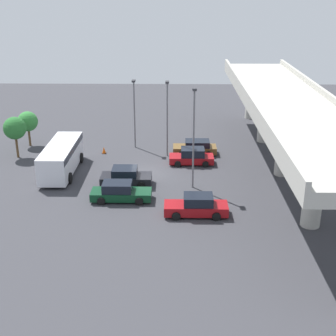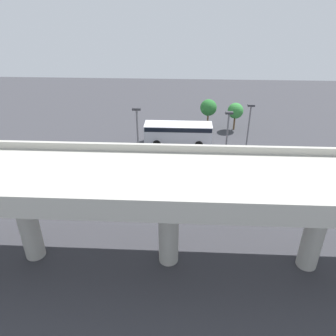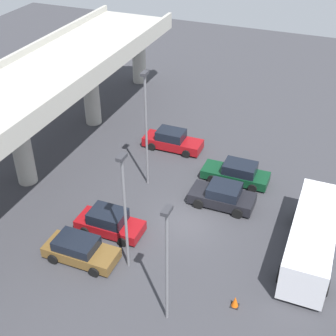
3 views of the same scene
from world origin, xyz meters
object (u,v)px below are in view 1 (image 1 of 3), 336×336
object	(u,v)px
parked_car_2	(126,177)
tree_front_right	(15,128)
parked_car_0	(195,148)
lamp_post_mid_lot	(134,108)
lamp_post_by_overpass	(167,113)
traffic_cone	(104,150)
parked_car_1	(192,157)
shuttle_bus	(61,156)
tree_front_left	(28,122)
lamp_post_near_aisle	(194,131)
parked_car_3	(120,192)
parked_car_4	(197,206)

from	to	relation	value
parked_car_2	tree_front_right	world-z (taller)	tree_front_right
parked_car_0	lamp_post_mid_lot	xyz separation A→B (m)	(-2.04, -6.40, 3.62)
lamp_post_by_overpass	tree_front_right	size ratio (longest dim) A/B	1.83
lamp_post_by_overpass	traffic_cone	size ratio (longest dim) A/B	10.96
parked_car_1	parked_car_2	world-z (taller)	parked_car_2
shuttle_bus	tree_front_left	size ratio (longest dim) A/B	2.21
lamp_post_by_overpass	tree_front_left	xyz separation A→B (m)	(-2.98, -15.00, -1.81)
parked_car_1	tree_front_left	size ratio (longest dim) A/B	1.13
parked_car_2	shuttle_bus	size ratio (longest dim) A/B	0.53
lamp_post_near_aisle	lamp_post_mid_lot	xyz separation A→B (m)	(-10.62, -5.83, -0.72)
parked_car_0	shuttle_bus	size ratio (longest dim) A/B	0.53
lamp_post_mid_lot	parked_car_0	bearing A→B (deg)	72.28
parked_car_1	parked_car_2	bearing A→B (deg)	42.06
parked_car_3	lamp_post_near_aisle	xyz separation A→B (m)	(-2.70, 5.97, 4.33)
parked_car_1	parked_car_4	bearing A→B (deg)	90.09
lamp_post_by_overpass	tree_front_left	distance (m)	15.40
parked_car_1	tree_front_right	size ratio (longest dim) A/B	1.02
parked_car_2	lamp_post_by_overpass	xyz separation A→B (m)	(-7.61, 3.48, 3.77)
parked_car_3	traffic_cone	world-z (taller)	parked_car_3
lamp_post_mid_lot	tree_front_right	size ratio (longest dim) A/B	1.73
lamp_post_near_aisle	traffic_cone	xyz separation A→B (m)	(-8.59, -8.92, -4.71)
parked_car_1	parked_car_3	distance (m)	10.39
parked_car_1	lamp_post_near_aisle	size ratio (longest dim) A/B	0.50
parked_car_3	parked_car_4	bearing A→B (deg)	-22.57
shuttle_bus	lamp_post_mid_lot	distance (m)	9.98
parked_car_2	lamp_post_mid_lot	xyz separation A→B (m)	(-10.22, -0.02, 3.57)
parked_car_1	lamp_post_by_overpass	distance (m)	5.05
parked_car_3	shuttle_bus	size ratio (longest dim) A/B	0.58
lamp_post_near_aisle	lamp_post_by_overpass	size ratio (longest dim) A/B	1.13
parked_car_0	parked_car_4	size ratio (longest dim) A/B	0.92
parked_car_1	traffic_cone	distance (m)	9.48
parked_car_4	tree_front_right	distance (m)	21.75
tree_front_right	lamp_post_by_overpass	bearing A→B (deg)	92.67
tree_front_right	lamp_post_near_aisle	bearing A→B (deg)	67.34
parked_car_4	lamp_post_by_overpass	world-z (taller)	lamp_post_by_overpass
parked_car_0	parked_car_2	distance (m)	10.37
parked_car_0	parked_car_2	size ratio (longest dim) A/B	1.01
parked_car_3	lamp_post_by_overpass	bearing A→B (deg)	71.24
parked_car_0	lamp_post_near_aisle	world-z (taller)	lamp_post_near_aisle
parked_car_0	lamp_post_by_overpass	distance (m)	4.83
lamp_post_near_aisle	tree_front_right	world-z (taller)	lamp_post_near_aisle
parked_car_4	lamp_post_by_overpass	xyz separation A→B (m)	(-13.24, -2.45, 3.78)
parked_car_1	lamp_post_near_aisle	world-z (taller)	lamp_post_near_aisle
parked_car_0	traffic_cone	size ratio (longest dim) A/B	6.35
shuttle_bus	lamp_post_mid_lot	bearing A→B (deg)	139.68
parked_car_4	tree_front_right	bearing A→B (deg)	-35.42
lamp_post_near_aisle	lamp_post_mid_lot	distance (m)	12.14
tree_front_right	lamp_post_mid_lot	bearing A→B (deg)	105.86
traffic_cone	parked_car_4	bearing A→B (deg)	33.21
parked_car_3	tree_front_right	size ratio (longest dim) A/B	1.16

